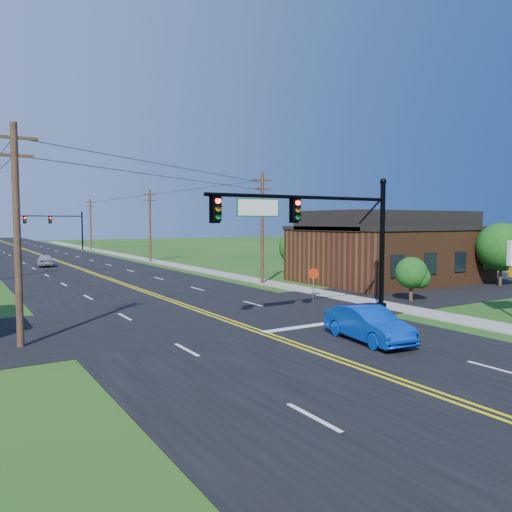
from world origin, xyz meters
TOP-DOWN VIEW (x-y plane):
  - ground at (0.00, 0.00)m, footprint 260.00×260.00m
  - road_main at (0.00, 50.00)m, footprint 16.00×220.00m
  - road_cross at (0.00, 12.00)m, footprint 70.00×10.00m
  - sidewalk at (10.50, 40.00)m, footprint 2.00×160.00m
  - signal_mast_main at (4.34, 8.00)m, footprint 11.30×0.60m
  - signal_mast_far at (4.44, 80.00)m, footprint 10.98×0.60m
  - brick_building at (20.00, 18.00)m, footprint 14.20×11.20m
  - utility_pole_left_a at (-9.50, 10.00)m, footprint 1.80×0.28m
  - utility_pole_right_a at (9.80, 22.00)m, footprint 1.80×0.28m
  - utility_pole_right_b at (9.80, 48.00)m, footprint 1.80×0.28m
  - utility_pole_right_c at (9.80, 78.00)m, footprint 1.80×0.28m
  - tree_right_front at (25.00, 11.00)m, footprint 3.80×3.80m
  - tree_right_back at (16.00, 26.00)m, footprint 3.00×3.00m
  - shrub_corner at (13.00, 9.50)m, footprint 2.00×2.00m
  - blue_car at (3.09, 3.23)m, footprint 2.15×4.70m
  - distant_car at (-2.54, 48.10)m, footprint 2.01×4.22m
  - stop_sign at (8.50, 13.72)m, footprint 0.69×0.29m

SIDE VIEW (x-z plane):
  - ground at x=0.00m, z-range 0.00..0.00m
  - road_main at x=0.00m, z-range 0.00..0.04m
  - road_cross at x=0.00m, z-range 0.00..0.04m
  - sidewalk at x=10.50m, z-range 0.00..0.08m
  - distant_car at x=-2.54m, z-range 0.00..1.39m
  - blue_car at x=3.09m, z-range 0.00..1.49m
  - stop_sign at x=8.50m, z-range 0.45..2.50m
  - shrub_corner at x=13.00m, z-range 0.42..3.28m
  - brick_building at x=20.00m, z-range 0.00..4.70m
  - tree_right_back at x=16.00m, z-range 0.55..4.65m
  - tree_right_front at x=25.00m, z-range 0.60..5.60m
  - signal_mast_far at x=4.44m, z-range 0.81..8.29m
  - utility_pole_left_a at x=-9.50m, z-range 0.22..9.22m
  - utility_pole_right_a at x=9.80m, z-range 0.22..9.22m
  - utility_pole_right_b at x=9.80m, z-range 0.22..9.22m
  - utility_pole_right_c at x=9.80m, z-range 0.22..9.22m
  - signal_mast_main at x=4.34m, z-range 1.01..8.49m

